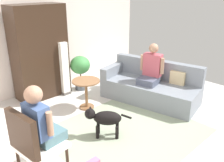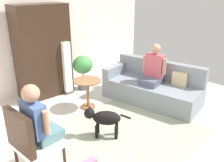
% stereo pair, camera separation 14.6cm
% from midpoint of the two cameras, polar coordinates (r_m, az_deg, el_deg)
% --- Properties ---
extents(ground_plane, '(6.88, 6.88, 0.00)m').
position_cam_midpoint_polar(ground_plane, '(4.51, 2.10, -11.21)').
color(ground_plane, beige).
extents(back_wall, '(6.34, 0.12, 2.84)m').
position_cam_midpoint_polar(back_wall, '(6.09, -15.77, 11.11)').
color(back_wall, silver).
rests_on(back_wall, ground).
extents(area_rug, '(2.46, 2.20, 0.01)m').
position_cam_midpoint_polar(area_rug, '(4.44, 4.19, -11.73)').
color(area_rug, gray).
rests_on(area_rug, ground).
extents(couch, '(1.32, 2.23, 0.86)m').
position_cam_midpoint_polar(couch, '(5.54, 10.02, -1.47)').
color(couch, slate).
rests_on(couch, ground).
extents(armchair, '(0.61, 0.63, 1.01)m').
position_cam_midpoint_polar(armchair, '(3.39, -17.59, -12.78)').
color(armchair, black).
rests_on(armchair, ground).
extents(person_on_couch, '(0.54, 0.54, 0.85)m').
position_cam_midpoint_polar(person_on_couch, '(5.33, 10.41, 2.90)').
color(person_on_couch, '#474E62').
extents(person_on_armchair, '(0.47, 0.52, 0.84)m').
position_cam_midpoint_polar(person_on_armchair, '(3.33, -15.79, -8.49)').
color(person_on_armchair, slate).
extents(round_end_table, '(0.58, 0.58, 0.62)m').
position_cam_midpoint_polar(round_end_table, '(5.09, -4.90, -1.76)').
color(round_end_table, brown).
rests_on(round_end_table, ground).
extents(dog, '(0.58, 0.61, 0.55)m').
position_cam_midpoint_polar(dog, '(4.15, -0.90, -8.64)').
color(dog, black).
rests_on(dog, ground).
extents(potted_plant, '(0.48, 0.48, 0.85)m').
position_cam_midpoint_polar(potted_plant, '(6.01, -6.07, 3.07)').
color(potted_plant, '#4C5156').
rests_on(potted_plant, ground).
extents(column_lamp, '(0.20, 0.20, 1.25)m').
position_cam_midpoint_polar(column_lamp, '(5.79, -9.88, 2.86)').
color(column_lamp, '#4C4742').
rests_on(column_lamp, ground).
extents(armoire_cabinet, '(1.17, 0.56, 2.07)m').
position_cam_midpoint_polar(armoire_cabinet, '(5.73, -15.11, 6.61)').
color(armoire_cabinet, black).
rests_on(armoire_cabinet, ground).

